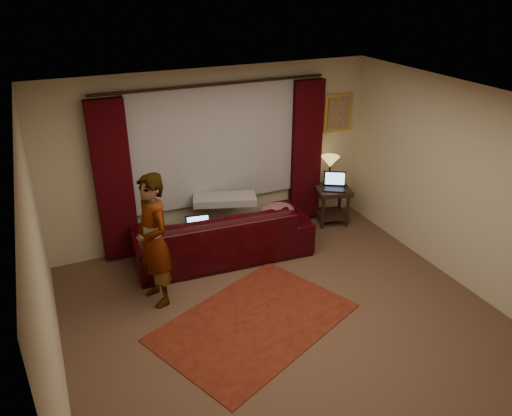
{
  "coord_description": "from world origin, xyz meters",
  "views": [
    {
      "loc": [
        -2.29,
        -4.15,
        3.8
      ],
      "look_at": [
        0.1,
        1.2,
        1.0
      ],
      "focal_mm": 35.0,
      "sensor_mm": 36.0,
      "label": 1
    }
  ],
  "objects_px": {
    "laptop_table": "(335,182)",
    "sofa": "(222,224)",
    "person": "(153,241)",
    "end_table": "(332,205)",
    "tiffany_lamp": "(330,170)",
    "laptop_sofa": "(199,228)"
  },
  "relations": [
    {
      "from": "laptop_table",
      "to": "sofa",
      "type": "bearing_deg",
      "value": -143.26
    },
    {
      "from": "sofa",
      "to": "person",
      "type": "xyz_separation_m",
      "value": [
        -1.13,
        -0.7,
        0.34
      ]
    },
    {
      "from": "sofa",
      "to": "laptop_table",
      "type": "distance_m",
      "value": 2.04
    },
    {
      "from": "end_table",
      "to": "tiffany_lamp",
      "type": "distance_m",
      "value": 0.57
    },
    {
      "from": "person",
      "to": "laptop_table",
      "type": "bearing_deg",
      "value": 94.18
    },
    {
      "from": "laptop_sofa",
      "to": "end_table",
      "type": "distance_m",
      "value": 2.49
    },
    {
      "from": "end_table",
      "to": "person",
      "type": "relative_size",
      "value": 0.36
    },
    {
      "from": "sofa",
      "to": "end_table",
      "type": "height_order",
      "value": "sofa"
    },
    {
      "from": "sofa",
      "to": "tiffany_lamp",
      "type": "height_order",
      "value": "tiffany_lamp"
    },
    {
      "from": "sofa",
      "to": "laptop_table",
      "type": "bearing_deg",
      "value": -170.17
    },
    {
      "from": "laptop_sofa",
      "to": "person",
      "type": "relative_size",
      "value": 0.21
    },
    {
      "from": "tiffany_lamp",
      "to": "laptop_table",
      "type": "bearing_deg",
      "value": -100.26
    },
    {
      "from": "end_table",
      "to": "laptop_sofa",
      "type": "bearing_deg",
      "value": -169.06
    },
    {
      "from": "tiffany_lamp",
      "to": "sofa",
      "type": "bearing_deg",
      "value": -167.52
    },
    {
      "from": "sofa",
      "to": "tiffany_lamp",
      "type": "distance_m",
      "value": 2.14
    },
    {
      "from": "sofa",
      "to": "laptop_sofa",
      "type": "distance_m",
      "value": 0.45
    },
    {
      "from": "laptop_sofa",
      "to": "tiffany_lamp",
      "type": "bearing_deg",
      "value": 23.27
    },
    {
      "from": "sofa",
      "to": "tiffany_lamp",
      "type": "xyz_separation_m",
      "value": [
        2.06,
        0.46,
        0.34
      ]
    },
    {
      "from": "end_table",
      "to": "person",
      "type": "height_order",
      "value": "person"
    },
    {
      "from": "laptop_sofa",
      "to": "tiffany_lamp",
      "type": "xyz_separation_m",
      "value": [
        2.45,
        0.65,
        0.22
      ]
    },
    {
      "from": "end_table",
      "to": "tiffany_lamp",
      "type": "bearing_deg",
      "value": 80.23
    },
    {
      "from": "sofa",
      "to": "person",
      "type": "distance_m",
      "value": 1.37
    }
  ]
}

